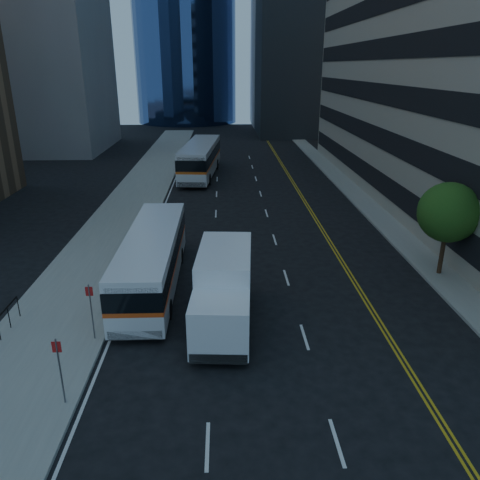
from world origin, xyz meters
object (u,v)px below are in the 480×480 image
Objects in this scene: street_tree at (449,213)px; bus_rear at (200,158)px; box_truck at (224,289)px; bus_front at (153,258)px.

street_tree is 0.38× the size of bus_rear.
box_truck is at bearing -80.45° from bus_rear.
bus_rear reaches higher than bus_front.
bus_front is at bearing 136.57° from box_truck.
street_tree is 0.74× the size of box_truck.
street_tree reaches higher than bus_front.
bus_front is 5.39m from box_truck.
box_truck reaches higher than bus_front.
street_tree is at bearing -55.73° from bus_rear.
street_tree reaches higher than box_truck.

